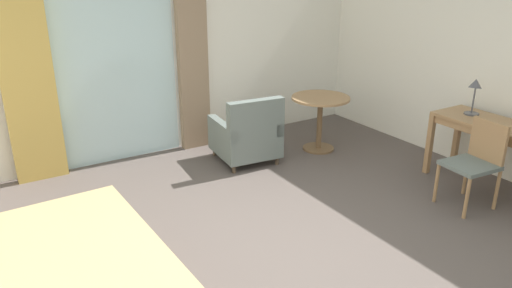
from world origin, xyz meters
name	(u,v)px	position (x,y,z in m)	size (l,w,h in m)	color
ground	(283,266)	(0.00, 0.00, -0.05)	(6.83, 6.54, 0.10)	#564C47
wall_back	(145,53)	(0.00, 3.01, 1.28)	(6.43, 0.12, 2.57)	white
balcony_glass_door	(115,70)	(-0.42, 2.93, 1.13)	(1.50, 0.02, 2.26)	silver
curtain_panel_left	(27,77)	(-1.39, 2.83, 1.19)	(0.54, 0.10, 2.37)	tan
curtain_panel_right	(193,58)	(0.55, 2.83, 1.19)	(0.39, 0.10, 2.37)	#897056
writing_desk	(504,134)	(2.72, -0.13, 0.66)	(0.56, 1.50, 0.75)	#9E754C
desk_chair	(476,159)	(2.22, -0.17, 0.50)	(0.50, 0.47, 0.88)	slate
desk_lamp	(475,89)	(2.71, 0.28, 1.05)	(0.22, 0.19, 0.43)	#4C4C51
armchair_by_window	(247,136)	(0.86, 2.01, 0.34)	(0.77, 0.80, 0.85)	slate
round_cafe_table	(320,110)	(1.88, 1.86, 0.54)	(0.75, 0.75, 0.72)	#9E754C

